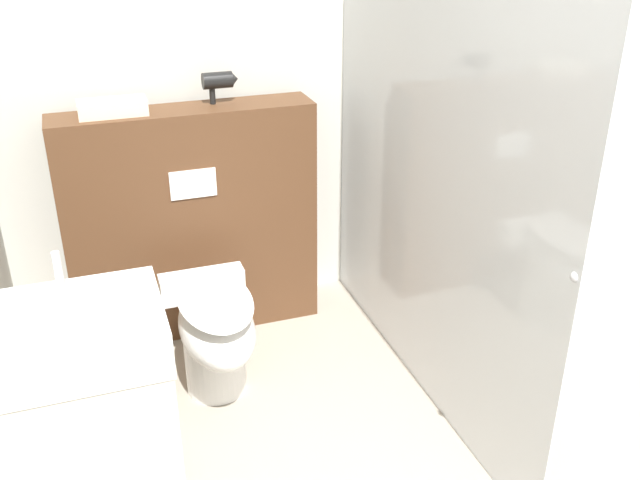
# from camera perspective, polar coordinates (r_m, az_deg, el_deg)

# --- Properties ---
(wall_back) EXTENTS (8.00, 0.06, 2.50)m
(wall_back) POSITION_cam_1_polar(r_m,az_deg,el_deg) (3.74, -4.12, 12.96)
(wall_back) COLOR silver
(wall_back) RESTS_ON ground_plane
(partition_panel) EXTENTS (1.24, 0.26, 1.18)m
(partition_panel) POSITION_cam_1_polar(r_m,az_deg,el_deg) (3.65, -10.16, 1.33)
(partition_panel) COLOR #51331E
(partition_panel) RESTS_ON ground_plane
(shower_glass) EXTENTS (0.04, 1.99, 2.18)m
(shower_glass) POSITION_cam_1_polar(r_m,az_deg,el_deg) (3.00, 8.74, 6.28)
(shower_glass) COLOR silver
(shower_glass) RESTS_ON ground_plane
(toilet) EXTENTS (0.39, 0.66, 0.55)m
(toilet) POSITION_cam_1_polar(r_m,az_deg,el_deg) (3.22, -8.40, -7.30)
(toilet) COLOR white
(toilet) RESTS_ON ground_plane
(sink_vanity) EXTENTS (0.54, 0.42, 1.17)m
(sink_vanity) POSITION_cam_1_polar(r_m,az_deg,el_deg) (2.43, -17.98, -15.90)
(sink_vanity) COLOR beige
(sink_vanity) RESTS_ON ground_plane
(hair_drier) EXTENTS (0.17, 0.08, 0.15)m
(hair_drier) POSITION_cam_1_polar(r_m,az_deg,el_deg) (3.49, -8.08, 12.48)
(hair_drier) COLOR black
(hair_drier) RESTS_ON partition_panel
(folded_towel) EXTENTS (0.31, 0.15, 0.07)m
(folded_towel) POSITION_cam_1_polar(r_m,az_deg,el_deg) (3.41, -16.27, 10.14)
(folded_towel) COLOR beige
(folded_towel) RESTS_ON partition_panel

